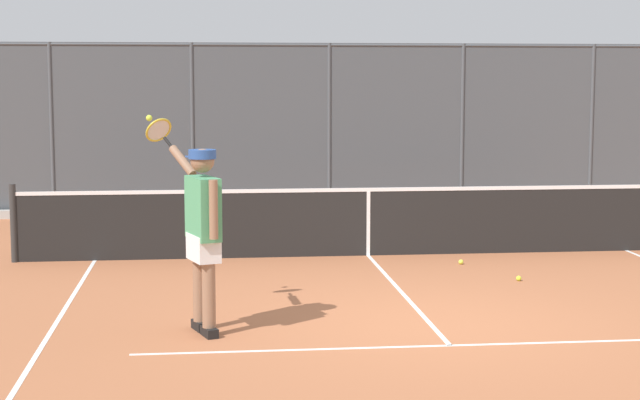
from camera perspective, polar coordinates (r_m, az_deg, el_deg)
ground_plane at (r=10.57m, az=6.15°, el=-6.87°), size 60.00×60.00×0.00m
court_line_markings at (r=9.50m, az=7.64°, el=-8.45°), size 7.64×9.03×0.01m
fence_backdrop at (r=19.59m, az=0.30°, el=3.64°), size 18.04×1.37×3.13m
tennis_net at (r=14.44m, az=2.70°, el=-1.16°), size 9.82×0.09×1.07m
tennis_player at (r=10.02m, az=-6.56°, el=-1.31°), size 0.80×1.33×2.11m
tennis_ball_by_sideline at (r=12.92m, az=10.98°, el=-4.30°), size 0.07×0.07×0.07m
tennis_ball_near_net at (r=13.94m, az=7.84°, el=-3.43°), size 0.07×0.07×0.07m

